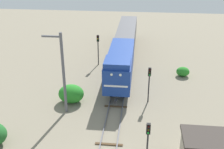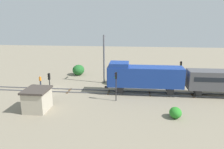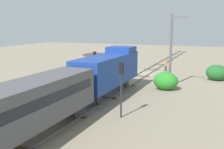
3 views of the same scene
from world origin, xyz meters
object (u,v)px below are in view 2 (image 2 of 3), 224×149
Objects in this scene: locomotive at (144,76)px; relay_hut at (37,99)px; traffic_signal_mid at (116,81)px; worker_near_track at (40,80)px; traffic_signal_far at (181,70)px; catenary_mast at (104,58)px; traffic_signal_near at (49,81)px.

relay_hut is (7.50, -13.23, -1.38)m from locomotive.
worker_near_track is (-5.80, -13.37, -1.83)m from traffic_signal_mid.
catenary_mast reaches higher than traffic_signal_far.
relay_hut is at bearing -60.05° from traffic_signal_far.
locomotive is 8.53m from catenary_mast.
traffic_signal_mid is 1.16× the size of relay_hut.
traffic_signal_mid is at bearing 88.79° from traffic_signal_near.
traffic_signal_far is (-6.80, 19.34, 0.50)m from traffic_signal_near.
relay_hut reaches higher than worker_near_track.
traffic_signal_near is at bearing -179.08° from relay_hut.
catenary_mast reaches higher than locomotive.
traffic_signal_far reaches higher than worker_near_track.
locomotive is at bearing 131.50° from traffic_signal_mid.
traffic_signal_far is (-7.00, 9.88, 0.21)m from traffic_signal_mid.
traffic_signal_mid is 0.48× the size of catenary_mast.
locomotive is at bearing 119.54° from relay_hut.
traffic_signal_near is 1.04× the size of relay_hut.
catenary_mast reaches higher than traffic_signal_mid.
catenary_mast is at bearing 141.18° from traffic_signal_near.
traffic_signal_near is 0.89× the size of traffic_signal_mid.
traffic_signal_mid is (0.20, 9.46, 0.29)m from traffic_signal_near.
locomotive is 2.65× the size of traffic_signal_far.
locomotive is 7.03m from traffic_signal_far.
relay_hut is (4.10, -9.39, -1.43)m from traffic_signal_mid.
locomotive is 13.68m from traffic_signal_near.
traffic_signal_mid is 14.69m from worker_near_track.
catenary_mast is at bearing -127.24° from locomotive.
traffic_signal_mid is 10.35m from relay_hut.
traffic_signal_mid reaches higher than traffic_signal_near.
traffic_signal_mid is at bearing -54.67° from traffic_signal_far.
traffic_signal_far reaches higher than traffic_signal_mid.
catenary_mast reaches higher than relay_hut.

